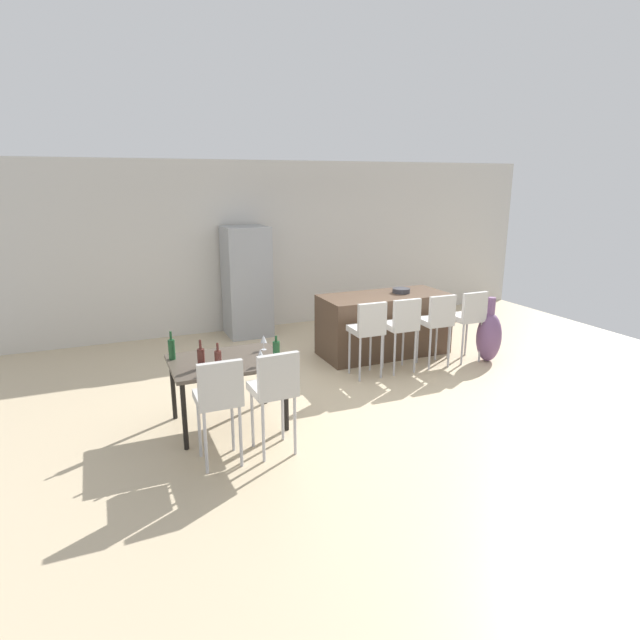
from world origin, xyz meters
The scene contains 19 objects.
ground_plane centered at (0.00, 0.00, 0.00)m, with size 10.00×10.00×0.00m, color #C6B28E.
back_wall centered at (0.00, 3.20, 1.45)m, with size 10.00×0.12×2.90m, color beige.
kitchen_island centered at (0.72, 0.95, 0.46)m, with size 1.92×0.84×0.92m, color #4C3828.
bar_chair_left centered at (0.02, 0.15, 0.70)m, with size 0.41×0.41×1.05m.
bar_chair_middle centered at (0.54, 0.15, 0.70)m, with size 0.41×0.41×1.05m.
bar_chair_right centered at (1.11, 0.15, 0.70)m, with size 0.41×0.41×1.05m.
bar_chair_far centered at (1.66, 0.15, 0.70)m, with size 0.40×0.40×1.05m.
dining_table centered at (-2.02, -0.49, 0.67)m, with size 1.17×0.87×0.74m.
dining_chair_near centered at (-2.29, -1.29, 0.70)m, with size 0.40×0.40×1.05m.
dining_chair_far centered at (-1.76, -1.29, 0.70)m, with size 0.42×0.42×1.05m.
wine_bottle_middle centered at (-2.17, -0.77, 0.85)m, with size 0.07×0.07×0.29m.
wine_bottle_far centered at (-2.31, -0.65, 0.85)m, with size 0.07×0.07×0.30m.
wine_bottle_corner centered at (-1.58, -0.83, 0.87)m, with size 0.07×0.07×0.30m.
wine_bottle_left centered at (-2.55, -0.25, 0.86)m, with size 0.07×0.07×0.31m.
wine_glass_right centered at (-1.56, -0.32, 0.86)m, with size 0.07×0.07×0.17m.
wine_glass_near centered at (-1.74, -0.80, 0.86)m, with size 0.07×0.07×0.17m.
refrigerator centered at (-0.89, 2.76, 0.92)m, with size 0.72×0.68×1.84m, color #939699.
fruit_bowl centered at (1.02, 0.96, 0.96)m, with size 0.26×0.26×0.07m, color #333338.
floor_vase centered at (1.96, 0.04, 0.38)m, with size 0.36×0.36×0.95m.
Camera 1 is at (-3.18, -5.68, 2.58)m, focal length 29.37 mm.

